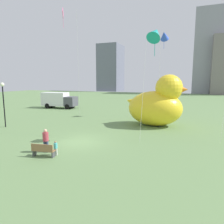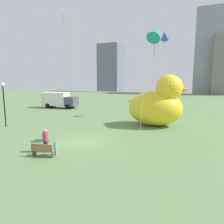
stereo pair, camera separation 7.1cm
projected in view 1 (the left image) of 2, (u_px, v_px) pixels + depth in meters
ground_plane at (79, 141)px, 16.99m from camera, size 140.00×140.00×0.00m
park_bench at (43, 150)px, 13.52m from camera, size 1.61×0.67×0.90m
person_adult at (46, 139)px, 14.35m from camera, size 0.41×0.41×1.67m
person_child at (56, 147)px, 13.81m from camera, size 0.24×0.24×0.99m
giant_inflatable_duck at (157, 104)px, 22.62m from camera, size 6.87×4.41×5.69m
lamppost at (3, 95)px, 21.73m from camera, size 0.42×0.42×4.82m
box_truck at (59, 100)px, 37.40m from camera, size 6.60×2.82×2.85m
city_skyline at (179, 61)px, 82.77m from camera, size 58.21×18.56×31.24m
kite_blue at (164, 36)px, 26.75m from camera, size 1.16×1.60×11.66m
kite_pink at (64, 19)px, 24.50m from camera, size 2.62×2.95×13.68m
kite_teal at (155, 34)px, 15.91m from camera, size 1.57×1.75×9.44m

